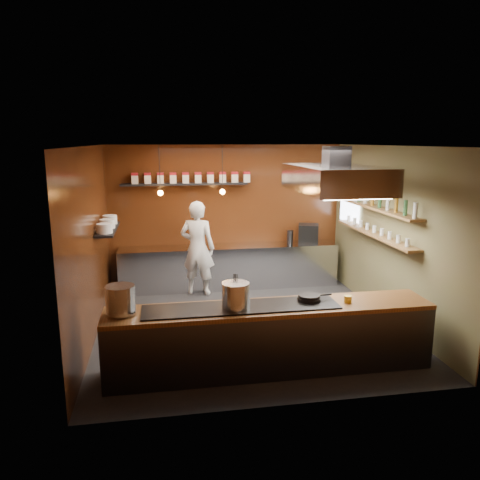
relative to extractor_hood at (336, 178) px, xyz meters
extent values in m
plane|color=black|center=(-1.30, 0.40, -2.51)|extent=(5.00, 5.00, 0.00)
plane|color=#3F180B|center=(-1.30, 2.90, -1.01)|extent=(5.00, 0.00, 5.00)
plane|color=#3F180B|center=(-3.80, 0.40, -1.01)|extent=(0.00, 5.00, 5.00)
plane|color=brown|center=(1.20, 0.40, -1.01)|extent=(0.00, 5.00, 5.00)
plane|color=silver|center=(-1.30, 0.40, 0.49)|extent=(5.00, 5.00, 0.00)
plane|color=white|center=(1.15, 2.10, -0.61)|extent=(0.00, 1.00, 1.00)
cube|color=silver|center=(-1.30, 2.57, -2.06)|extent=(4.60, 0.65, 0.90)
cube|color=#38383D|center=(-1.30, -1.20, -2.08)|extent=(4.40, 0.70, 0.86)
cube|color=brown|center=(-1.30, -1.20, -1.62)|extent=(4.40, 0.72, 0.06)
cube|color=black|center=(-1.70, -1.20, -1.58)|extent=(2.60, 0.55, 0.02)
cube|color=black|center=(-2.20, 2.76, -0.31)|extent=(2.60, 0.26, 0.04)
cube|color=black|center=(-3.64, 1.40, -0.96)|extent=(0.30, 1.40, 0.04)
cube|color=brown|center=(1.04, 0.70, -0.59)|extent=(0.26, 2.80, 0.04)
cube|color=brown|center=(1.04, 0.70, -1.06)|extent=(0.26, 2.80, 0.04)
cube|color=#38383D|center=(0.00, 0.00, 0.34)|extent=(0.35, 0.35, 0.30)
cube|color=silver|center=(0.00, 0.00, -0.01)|extent=(1.20, 2.00, 0.40)
cube|color=white|center=(0.00, 0.00, -0.22)|extent=(1.00, 1.80, 0.02)
cylinder|color=black|center=(-2.70, 2.10, 0.04)|extent=(0.01, 0.01, 0.90)
sphere|color=orange|center=(-2.70, 2.10, -0.41)|extent=(0.10, 0.10, 0.10)
cylinder|color=black|center=(-1.50, 2.10, 0.04)|extent=(0.01, 0.01, 0.90)
sphere|color=orange|center=(-1.50, 2.10, -0.41)|extent=(0.10, 0.10, 0.10)
cube|color=beige|center=(-3.20, 2.76, -0.20)|extent=(0.13, 0.13, 0.17)
cube|color=maroon|center=(-3.20, 2.76, -0.09)|extent=(0.13, 0.13, 0.05)
cube|color=beige|center=(-2.94, 2.76, -0.20)|extent=(0.13, 0.13, 0.17)
cube|color=maroon|center=(-2.94, 2.76, -0.09)|extent=(0.13, 0.13, 0.05)
cube|color=beige|center=(-2.69, 2.76, -0.20)|extent=(0.13, 0.13, 0.17)
cube|color=maroon|center=(-2.69, 2.76, -0.09)|extent=(0.13, 0.13, 0.05)
cube|color=beige|center=(-2.43, 2.76, -0.20)|extent=(0.13, 0.13, 0.17)
cube|color=maroon|center=(-2.43, 2.76, -0.09)|extent=(0.13, 0.13, 0.05)
cube|color=beige|center=(-2.18, 2.76, -0.20)|extent=(0.13, 0.13, 0.17)
cube|color=maroon|center=(-2.18, 2.76, -0.09)|extent=(0.14, 0.13, 0.05)
cube|color=beige|center=(-1.92, 2.76, -0.20)|extent=(0.13, 0.13, 0.17)
cube|color=maroon|center=(-1.92, 2.76, -0.09)|extent=(0.14, 0.13, 0.05)
cube|color=beige|center=(-1.67, 2.76, -0.20)|extent=(0.13, 0.13, 0.17)
cube|color=maroon|center=(-1.67, 2.76, -0.09)|extent=(0.14, 0.13, 0.05)
cube|color=beige|center=(-1.41, 2.76, -0.20)|extent=(0.13, 0.13, 0.17)
cube|color=maroon|center=(-1.41, 2.76, -0.09)|extent=(0.14, 0.13, 0.05)
cube|color=beige|center=(-1.16, 2.76, -0.20)|extent=(0.13, 0.13, 0.17)
cube|color=maroon|center=(-1.16, 2.76, -0.09)|extent=(0.14, 0.13, 0.05)
cube|color=beige|center=(-0.90, 2.76, -0.20)|extent=(0.13, 0.13, 0.17)
cube|color=maroon|center=(-0.90, 2.76, -0.09)|extent=(0.14, 0.13, 0.05)
cylinder|color=white|center=(-3.64, 0.95, -0.86)|extent=(0.26, 0.26, 0.16)
cylinder|color=white|center=(-3.64, 1.40, -0.86)|extent=(0.26, 0.26, 0.16)
cylinder|color=white|center=(-3.64, 1.85, -0.86)|extent=(0.26, 0.26, 0.16)
cylinder|color=silver|center=(1.04, -0.60, -0.45)|extent=(0.06, 0.06, 0.24)
cylinder|color=#2D5933|center=(1.04, -0.31, -0.45)|extent=(0.06, 0.06, 0.24)
cylinder|color=#8C601E|center=(1.04, -0.02, -0.45)|extent=(0.06, 0.06, 0.24)
cylinder|color=silver|center=(1.04, 0.27, -0.45)|extent=(0.06, 0.06, 0.24)
cylinder|color=#2D5933|center=(1.04, 0.56, -0.45)|extent=(0.06, 0.06, 0.24)
cylinder|color=#8C601E|center=(1.04, 0.84, -0.45)|extent=(0.06, 0.06, 0.24)
cylinder|color=silver|center=(1.04, 1.13, -0.45)|extent=(0.06, 0.06, 0.24)
cylinder|color=#2D5933|center=(1.04, 1.42, -0.45)|extent=(0.06, 0.06, 0.24)
cylinder|color=#8C601E|center=(1.04, 1.71, -0.45)|extent=(0.06, 0.06, 0.24)
cylinder|color=silver|center=(1.04, 2.00, -0.45)|extent=(0.06, 0.06, 0.24)
cylinder|color=silver|center=(1.04, -0.45, -0.97)|extent=(0.07, 0.07, 0.13)
cylinder|color=silver|center=(1.04, -0.16, -0.97)|extent=(0.07, 0.07, 0.13)
cylinder|color=silver|center=(1.04, 0.12, -0.97)|extent=(0.07, 0.07, 0.13)
cylinder|color=silver|center=(1.04, 0.41, -0.97)|extent=(0.07, 0.07, 0.13)
cylinder|color=silver|center=(1.04, 0.70, -0.97)|extent=(0.07, 0.07, 0.13)
cylinder|color=silver|center=(1.04, 0.99, -0.97)|extent=(0.07, 0.07, 0.13)
cylinder|color=silver|center=(1.04, 1.27, -0.97)|extent=(0.07, 0.07, 0.13)
cylinder|color=silver|center=(1.04, 1.56, -0.97)|extent=(0.07, 0.07, 0.13)
cylinder|color=silver|center=(1.04, 1.85, -0.97)|extent=(0.07, 0.07, 0.13)
cylinder|color=#B4B6BB|center=(-3.25, -1.19, -1.38)|extent=(0.40, 0.40, 0.36)
cylinder|color=silver|center=(-1.78, -1.24, -1.39)|extent=(0.39, 0.39, 0.34)
cylinder|color=#B1B3B8|center=(-1.76, -1.10, -1.47)|extent=(0.19, 0.19, 0.20)
cylinder|color=black|center=(-0.74, -1.12, -1.55)|extent=(0.32, 0.32, 0.04)
cylinder|color=black|center=(-0.74, -1.12, -1.51)|extent=(0.30, 0.30, 0.04)
cylinder|color=black|center=(-0.50, -1.11, -1.51)|extent=(0.18, 0.03, 0.02)
cylinder|color=gold|center=(-0.23, -1.24, -1.54)|extent=(0.13, 0.13, 0.09)
cube|color=black|center=(0.42, 2.54, -1.40)|extent=(0.52, 0.50, 0.42)
imported|color=white|center=(-2.00, 2.22, -1.55)|extent=(0.81, 0.66, 1.92)
camera|label=1|loc=(-2.71, -6.96, 0.58)|focal=35.00mm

